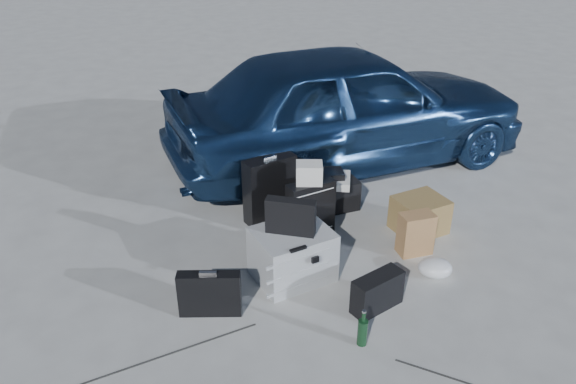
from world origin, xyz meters
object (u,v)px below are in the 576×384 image
Objects in this scene: suitcase_left at (270,189)px; suitcase_right at (310,209)px; pelican_case at (292,254)px; cardboard_box at (420,215)px; car at (348,106)px; briefcase at (210,294)px; green_bottle at (363,328)px; duffel_bag at (327,197)px.

suitcase_left is 1.22× the size of suitcase_right.
pelican_case is 1.39m from cardboard_box.
suitcase_right is 1.03m from cardboard_box.
briefcase is at bearing 132.19° from car.
green_bottle is at bearing -100.89° from suitcase_left.
duffel_bag is (0.58, 0.07, -0.17)m from suitcase_left.
suitcase_right reaches higher than green_bottle.
duffel_bag reaches higher than green_bottle.
duffel_bag is 1.89m from green_bottle.
duffel_bag is 2.17× the size of green_bottle.
car is 1.69m from cardboard_box.
car is at bearing 43.57° from suitcase_right.
pelican_case reaches higher than cardboard_box.
briefcase is at bearing -154.60° from suitcase_right.
car reaches higher than cardboard_box.
suitcase_left is 1.86m from green_bottle.
duffel_bag is at bearing -16.17° from suitcase_left.
cardboard_box reaches higher than duffel_bag.
car is 6.67× the size of duffel_bag.
suitcase_left reaches higher than suitcase_right.
briefcase is at bearing -143.54° from duffel_bag.
car is 1.69m from suitcase_right.
suitcase_right is at bearing 46.90° from pelican_case.
cardboard_box is at bearing 32.23° from briefcase.
duffel_bag is at bearing 57.06° from briefcase.
suitcase_right is 1.88× the size of green_bottle.
duffel_bag is 1.39× the size of cardboard_box.
suitcase_left is at bearing 73.95° from pelican_case.
cardboard_box is 1.56× the size of green_bottle.
cardboard_box reaches higher than green_bottle.
duffel_bag is at bearing 84.52° from green_bottle.
suitcase_right is at bearing 92.79° from green_bottle.
suitcase_right is 1.21× the size of cardboard_box.
pelican_case is 0.97× the size of duffel_bag.
car reaches higher than duffel_bag.
green_bottle is (-0.18, -1.88, -0.01)m from duffel_bag.
duffel_bag is (0.53, 1.02, -0.06)m from pelican_case.
cardboard_box is at bearing 2.46° from pelican_case.
cardboard_box is at bearing 177.34° from car.
suitcase_right is at bearing 54.02° from briefcase.
briefcase is 0.88× the size of suitcase_right.
pelican_case is at bearing -110.22° from suitcase_left.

